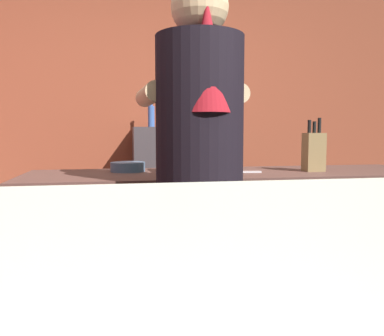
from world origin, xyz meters
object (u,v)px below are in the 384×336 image
mixing_bowl (128,167)px  knife_block (314,151)px  bottle_vinegar (178,115)px  chefs_knife (238,172)px  bartender (200,168)px  bottle_hot_sauce (151,115)px

mixing_bowl → knife_block: bearing=-9.6°
mixing_bowl → bottle_vinegar: 1.27m
chefs_knife → bartender: bearing=-120.8°
bartender → bottle_vinegar: bearing=-9.7°
chefs_knife → bottle_vinegar: (-0.10, 1.31, 0.35)m
mixing_bowl → bottle_hot_sauce: bearing=79.7°
chefs_knife → bottle_hot_sauce: bottle_hot_sauce is taller
bottle_hot_sauce → bottle_vinegar: 0.25m
chefs_knife → bottle_vinegar: size_ratio=0.93×
knife_block → bottle_vinegar: (-0.52, 1.31, 0.24)m
bartender → mixing_bowl: (-0.26, 0.57, -0.04)m
knife_block → bartender: bearing=-149.6°
bartender → mixing_bowl: size_ratio=9.59×
mixing_bowl → chefs_knife: (0.54, -0.16, -0.02)m
bartender → chefs_knife: (0.28, 0.40, -0.06)m
bartender → knife_block: size_ratio=6.14×
knife_block → mixing_bowl: bearing=170.4°
knife_block → chefs_knife: (-0.41, -0.00, -0.10)m
mixing_bowl → chefs_knife: size_ratio=0.74×
bartender → bottle_hot_sauce: (-0.03, 1.84, 0.29)m
bartender → knife_block: (0.69, 0.41, 0.04)m
bartender → bottle_vinegar: size_ratio=6.63×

